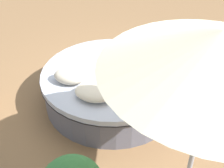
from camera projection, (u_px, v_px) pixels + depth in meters
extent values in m
plane|color=olive|center=(112.00, 100.00, 4.97)|extent=(16.00, 16.00, 0.00)
cylinder|color=#595966|center=(112.00, 89.00, 4.83)|extent=(2.19, 2.19, 0.48)
cylinder|color=black|center=(112.00, 77.00, 4.69)|extent=(2.27, 2.27, 0.02)
cylinder|color=#B2B7C6|center=(112.00, 75.00, 4.66)|extent=(2.25, 2.25, 0.09)
ellipsoid|color=beige|center=(69.00, 77.00, 4.36)|extent=(0.47, 0.31, 0.21)
ellipsoid|color=beige|center=(94.00, 93.00, 4.07)|extent=(0.55, 0.38, 0.18)
ellipsoid|color=beige|center=(130.00, 91.00, 4.09)|extent=(0.49, 0.34, 0.21)
cylinder|color=#99999E|center=(196.00, 143.00, 2.71)|extent=(0.05, 0.05, 2.25)
cone|color=beige|center=(219.00, 50.00, 2.12)|extent=(1.81, 1.81, 0.32)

